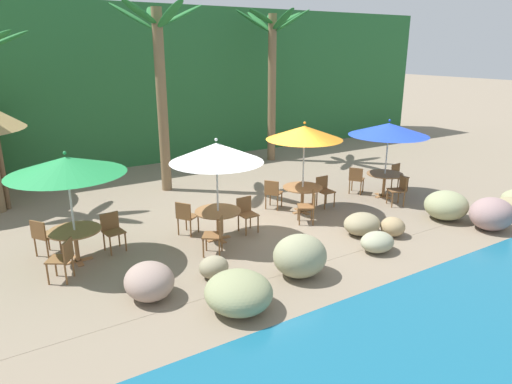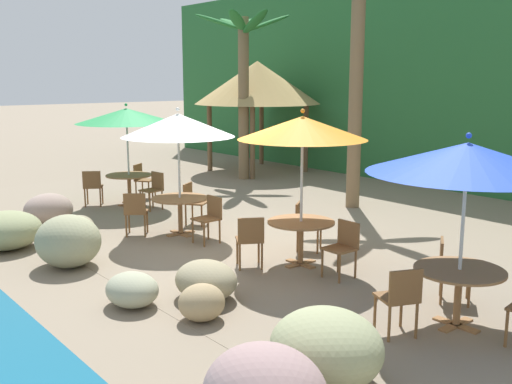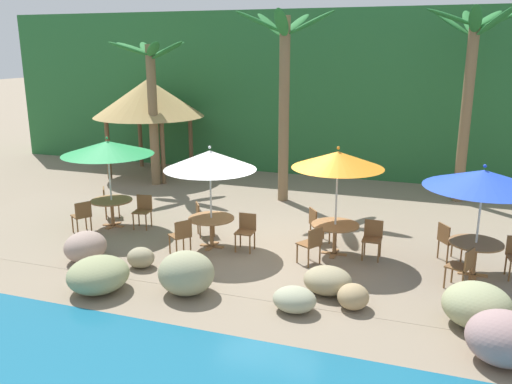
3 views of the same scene
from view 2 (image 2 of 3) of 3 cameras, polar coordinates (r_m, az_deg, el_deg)
ground_plane at (r=10.72m, az=-1.40°, el=-5.50°), size 120.00×120.00×0.00m
terrace_deck at (r=10.72m, az=-1.40°, el=-5.48°), size 18.00×5.20×0.01m
foliage_backdrop at (r=17.34m, az=23.02°, el=9.99°), size 28.00×2.40×6.00m
rock_seawall at (r=8.28m, az=-13.08°, el=-8.30°), size 15.76×2.89×0.86m
umbrella_green at (r=14.41m, az=-12.38°, el=7.18°), size 2.38×2.38×2.44m
dining_table_green at (r=14.59m, az=-12.14°, el=1.16°), size 1.10×1.10×0.74m
chair_green_seaward at (r=13.98m, az=-9.80°, el=0.41°), size 0.47×0.48×0.87m
chair_green_inland at (r=15.39m, az=-10.93°, el=1.33°), size 0.59×0.59×0.87m
chair_green_left at (r=14.62m, az=-15.47°, el=0.63°), size 0.59×0.58×0.87m
umbrella_white at (r=11.41m, az=-7.52°, el=6.40°), size 2.18×2.18×2.48m
dining_table_white at (r=11.63m, az=-7.33°, el=-1.14°), size 1.10×1.10×0.74m
chair_white_seaward at (r=11.03m, az=-4.47°, el=-2.30°), size 0.43×0.44×0.87m
chair_white_inland at (r=12.45m, az=-6.12°, el=-0.79°), size 0.59×0.59×0.87m
chair_white_left at (r=11.66m, az=-11.52°, el=-1.76°), size 0.59×0.59×0.87m
umbrella_orange at (r=9.42m, az=4.50°, el=6.17°), size 2.07×2.07×2.56m
dining_table_orange at (r=9.69m, az=4.35°, el=-3.54°), size 1.10×1.10×0.74m
chair_orange_seaward at (r=9.21m, az=8.42°, el=-5.05°), size 0.42×0.43×0.87m
chair_orange_inland at (r=10.54m, az=4.69°, el=-2.92°), size 0.59×0.59×0.87m
chair_orange_left at (r=9.49m, az=-0.57°, el=-4.46°), size 0.58×0.58×0.87m
umbrella_blue at (r=7.39m, az=19.70°, el=3.09°), size 2.37×2.37×2.41m
dining_table_blue at (r=7.73m, az=18.98°, el=-7.93°), size 1.10×1.10×0.74m
chair_blue_inland at (r=8.56m, az=18.11°, el=-6.74°), size 0.59×0.59×0.87m
chair_blue_left at (r=7.25m, az=13.74°, el=-9.74°), size 0.56×0.56×0.87m
palm_tree_nearest at (r=17.84m, az=-1.23°, el=11.97°), size 2.85×2.57×4.91m
palm_tree_second at (r=14.03m, az=9.70°, el=13.64°), size 2.84×2.98×5.74m
palapa_hut at (r=19.33m, az=0.13°, el=10.46°), size 4.07×4.07×3.56m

